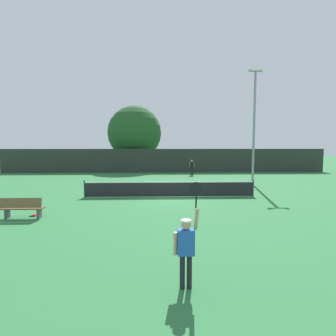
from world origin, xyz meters
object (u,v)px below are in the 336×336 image
(player_serving, at_px, (186,243))
(large_tree, at_px, (135,133))
(parked_car_far, at_px, (179,161))
(parked_car_mid, at_px, (144,163))
(player_receiving, at_px, (192,166))
(courtside_bench, at_px, (22,208))
(parked_car_near, at_px, (109,162))
(spare_racket, at_px, (35,215))
(tennis_ball, at_px, (149,191))
(light_pole, at_px, (254,120))

(player_serving, relative_size, large_tree, 0.29)
(player_serving, xyz_separation_m, parked_car_far, (2.32, 33.67, -0.28))
(parked_car_mid, bearing_deg, player_receiving, -54.07)
(large_tree, height_order, parked_car_far, large_tree)
(player_serving, bearing_deg, player_receiving, 82.67)
(courtside_bench, relative_size, parked_car_near, 0.42)
(player_serving, distance_m, spare_racket, 9.21)
(courtside_bench, bearing_deg, parked_car_mid, 80.80)
(player_serving, bearing_deg, tennis_ball, 96.14)
(parked_car_far, bearing_deg, player_receiving, -79.05)
(spare_racket, distance_m, parked_car_far, 28.52)
(tennis_ball, height_order, courtside_bench, courtside_bench)
(player_receiving, xyz_separation_m, spare_racket, (-9.27, -15.71, -0.97))
(spare_racket, bearing_deg, light_pole, 33.57)
(courtside_bench, bearing_deg, parked_car_near, 92.53)
(tennis_ball, xyz_separation_m, courtside_bench, (-5.30, -6.75, 0.45))
(spare_racket, relative_size, parked_car_mid, 0.12)
(large_tree, bearing_deg, player_receiving, -46.73)
(courtside_bench, distance_m, parked_car_near, 26.53)
(tennis_ball, distance_m, light_pole, 10.21)
(parked_car_mid, bearing_deg, tennis_ball, -82.67)
(parked_car_near, bearing_deg, player_serving, -78.57)
(tennis_ball, distance_m, parked_car_mid, 18.19)
(spare_racket, relative_size, courtside_bench, 0.29)
(spare_racket, xyz_separation_m, light_pole, (13.40, 8.89, 5.21))
(player_receiving, height_order, light_pole, light_pole)
(spare_racket, xyz_separation_m, parked_car_near, (-1.43, 25.91, 0.76))
(light_pole, xyz_separation_m, large_tree, (-10.82, 13.91, -0.44))
(spare_racket, relative_size, parked_car_far, 0.12)
(parked_car_far, bearing_deg, light_pole, -67.39)
(large_tree, bearing_deg, parked_car_mid, 51.72)
(spare_racket, distance_m, light_pole, 16.91)
(spare_racket, xyz_separation_m, parked_car_mid, (3.77, 24.30, 0.76))
(player_receiving, xyz_separation_m, parked_car_mid, (-5.50, 8.59, -0.21))
(large_tree, bearing_deg, parked_car_far, 35.25)
(player_serving, distance_m, parked_car_far, 33.75)
(player_serving, height_order, tennis_ball, player_serving)
(spare_racket, height_order, parked_car_near, parked_car_near)
(parked_car_mid, bearing_deg, courtside_bench, -95.89)
(tennis_ball, relative_size, courtside_bench, 0.04)
(parked_car_near, bearing_deg, tennis_ball, -74.00)
(player_receiving, xyz_separation_m, parked_car_near, (-10.70, 10.21, -0.21))
(courtside_bench, height_order, parked_car_near, parked_car_near)
(spare_racket, relative_size, large_tree, 0.06)
(light_pole, relative_size, parked_car_far, 2.10)
(courtside_bench, bearing_deg, parked_car_far, 72.05)
(large_tree, relative_size, parked_car_mid, 1.92)
(player_receiving, height_order, tennis_ball, player_receiving)
(player_receiving, bearing_deg, light_pole, 121.25)
(large_tree, xyz_separation_m, parked_car_near, (-4.02, 3.11, -4.01))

